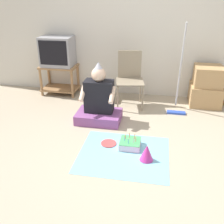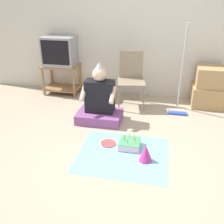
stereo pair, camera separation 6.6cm
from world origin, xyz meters
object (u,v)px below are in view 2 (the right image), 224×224
(folding_chair, at_px, (131,76))
(paper_plate, at_px, (108,143))
(tv, at_px, (60,51))
(party_hat_blue, at_px, (146,153))
(birthday_cake, at_px, (130,144))
(cardboard_box_stack, at_px, (208,88))
(dust_mop, at_px, (180,87))
(person_seated, at_px, (100,103))

(folding_chair, xyz_separation_m, paper_plate, (-0.10, -1.28, -0.49))
(tv, bearing_deg, party_hat_blue, -47.07)
(folding_chair, bearing_deg, birthday_cake, -82.38)
(folding_chair, height_order, cardboard_box_stack, folding_chair)
(dust_mop, distance_m, person_seated, 1.24)
(paper_plate, bearing_deg, person_seated, 112.92)
(folding_chair, height_order, paper_plate, folding_chair)
(person_seated, height_order, paper_plate, person_seated)
(cardboard_box_stack, distance_m, person_seated, 1.82)
(cardboard_box_stack, height_order, paper_plate, cardboard_box_stack)
(birthday_cake, height_order, paper_plate, birthday_cake)
(birthday_cake, bearing_deg, tv, 132.97)
(dust_mop, height_order, birthday_cake, dust_mop)
(tv, bearing_deg, folding_chair, -11.97)
(person_seated, relative_size, birthday_cake, 3.48)
(cardboard_box_stack, xyz_separation_m, person_seated, (-1.59, -0.89, -0.03))
(birthday_cake, bearing_deg, cardboard_box_stack, 55.15)
(cardboard_box_stack, height_order, person_seated, person_seated)
(dust_mop, distance_m, paper_plate, 1.47)
(folding_chair, relative_size, party_hat_blue, 4.58)
(tv, distance_m, dust_mop, 2.14)
(paper_plate, bearing_deg, party_hat_blue, -27.55)
(dust_mop, bearing_deg, party_hat_blue, -105.39)
(cardboard_box_stack, bearing_deg, person_seated, -150.90)
(tv, relative_size, cardboard_box_stack, 0.84)
(folding_chair, xyz_separation_m, birthday_cake, (0.17, -1.31, -0.45))
(birthday_cake, relative_size, paper_plate, 1.30)
(birthday_cake, height_order, party_hat_blue, party_hat_blue)
(folding_chair, distance_m, party_hat_blue, 1.63)
(person_seated, relative_size, party_hat_blue, 4.55)
(party_hat_blue, bearing_deg, cardboard_box_stack, 64.26)
(birthday_cake, bearing_deg, party_hat_blue, -47.38)
(tv, height_order, folding_chair, tv)
(tv, height_order, party_hat_blue, tv)
(folding_chair, bearing_deg, dust_mop, -11.81)
(person_seated, bearing_deg, dust_mop, 24.39)
(tv, xyz_separation_m, paper_plate, (1.20, -1.56, -0.76))
(tv, relative_size, person_seated, 0.62)
(dust_mop, xyz_separation_m, person_seated, (-1.12, -0.51, -0.13))
(dust_mop, bearing_deg, person_seated, -155.61)
(tv, height_order, dust_mop, dust_mop)
(tv, height_order, person_seated, tv)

